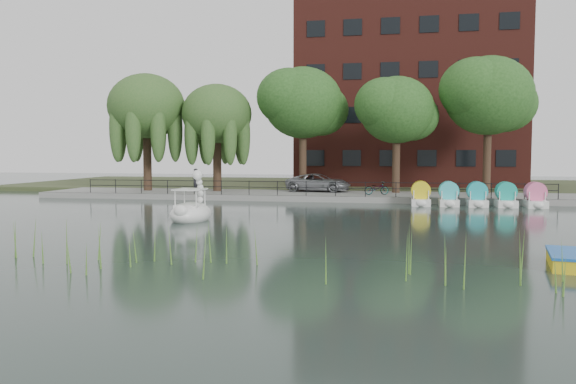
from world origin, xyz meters
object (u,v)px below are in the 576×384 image
(pedestrian, at_px, (195,178))
(swan_boat, at_px, (191,210))
(minivan, at_px, (318,181))
(bicycle, at_px, (377,188))
(yellow_rowboat, at_px, (571,259))

(pedestrian, bearing_deg, swan_boat, 4.65)
(minivan, distance_m, bicycle, 5.04)
(minivan, relative_size, pedestrian, 2.81)
(minivan, distance_m, yellow_rowboat, 26.81)
(swan_boat, xyz_separation_m, yellow_rowboat, (14.85, -8.67, -0.30))
(minivan, xyz_separation_m, pedestrian, (-9.21, -1.54, 0.21))
(yellow_rowboat, bearing_deg, swan_boat, 159.73)
(pedestrian, bearing_deg, bicycle, 71.64)
(minivan, height_order, bicycle, minivan)
(pedestrian, xyz_separation_m, swan_boat, (5.04, -14.36, -0.85))
(minivan, relative_size, bicycle, 3.24)
(minivan, distance_m, pedestrian, 9.34)
(pedestrian, relative_size, swan_boat, 0.65)
(minivan, xyz_separation_m, swan_boat, (-4.16, -15.90, -0.64))
(bicycle, distance_m, swan_boat, 15.99)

